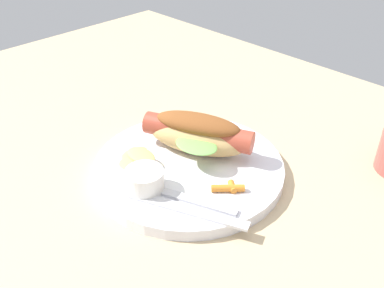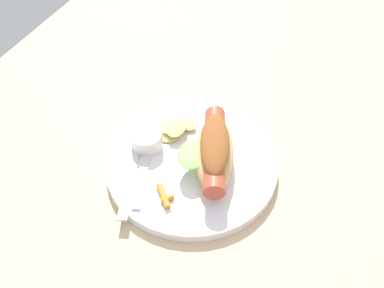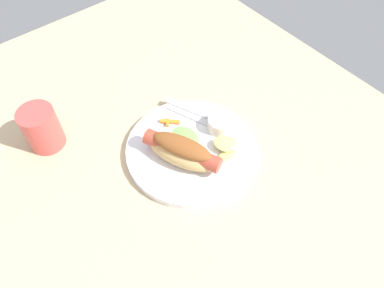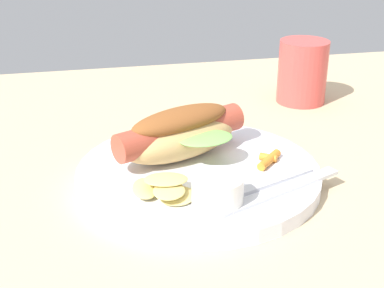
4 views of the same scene
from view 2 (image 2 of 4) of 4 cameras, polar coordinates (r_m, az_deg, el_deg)
name	(u,v)px [view 2 (image 2 of 4)]	position (r cm, az deg, el deg)	size (l,w,h in cm)	color
ground_plane	(197,164)	(77.98, 0.59, -2.36)	(120.00, 90.00, 1.80)	tan
plate	(193,166)	(75.52, 0.12, -2.57)	(26.04, 26.04, 1.60)	white
hot_dog	(214,151)	(72.72, 2.55, -0.81)	(15.56, 11.03, 5.69)	tan
sauce_ramekin	(147,140)	(76.44, -5.25, 0.49)	(4.89, 4.89, 2.84)	white
fork	(143,171)	(73.99, -5.61, -3.12)	(13.99, 6.37, 0.40)	silver
knife	(130,177)	(73.53, -7.15, -3.79)	(15.22, 1.40, 0.36)	silver
chips_pile	(174,128)	(78.64, -2.06, 1.82)	(6.87, 6.34, 1.94)	#D9C470
carrot_garnish	(164,197)	(70.58, -3.20, -6.06)	(3.57, 3.63, 0.93)	orange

